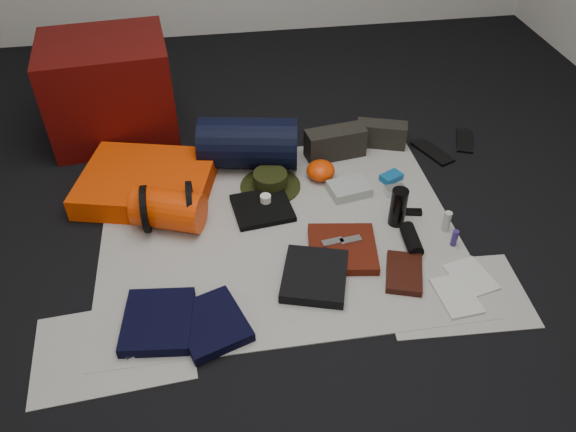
{
  "coord_description": "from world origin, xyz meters",
  "views": [
    {
      "loc": [
        -0.26,
        -1.89,
        1.74
      ],
      "look_at": [
        0.04,
        -0.02,
        0.1
      ],
      "focal_mm": 35.0,
      "sensor_mm": 36.0,
      "label": 1
    }
  ],
  "objects": [
    {
      "name": "floor",
      "position": [
        0.0,
        0.0,
        -0.01
      ],
      "size": [
        4.5,
        4.5,
        0.02
      ],
      "primitive_type": "cube",
      "color": "black",
      "rests_on": "ground"
    },
    {
      "name": "newspaper_mat",
      "position": [
        0.0,
        0.0,
        0.0
      ],
      "size": [
        1.6,
        1.3,
        0.01
      ],
      "primitive_type": "cube",
      "color": "beige",
      "rests_on": "floor"
    },
    {
      "name": "newspaper_sheet_front_left",
      "position": [
        -0.7,
        -0.55,
        0.0
      ],
      "size": [
        0.61,
        0.44,
        0.0
      ],
      "primitive_type": "cube",
      "rotation": [
        0.0,
        0.0,
        0.07
      ],
      "color": "beige",
      "rests_on": "floor"
    },
    {
      "name": "newspaper_sheet_front_right",
      "position": [
        0.65,
        -0.5,
        0.0
      ],
      "size": [
        0.6,
        0.43,
        0.0
      ],
      "primitive_type": "cube",
      "rotation": [
        0.0,
        0.0,
        -0.05
      ],
      "color": "beige",
      "rests_on": "floor"
    },
    {
      "name": "red_cabinet",
      "position": [
        -0.78,
        0.97,
        0.27
      ],
      "size": [
        0.7,
        0.6,
        0.54
      ],
      "primitive_type": "cube",
      "rotation": [
        0.0,
        0.0,
        0.1
      ],
      "color": "#4C0805",
      "rests_on": "floor"
    },
    {
      "name": "sleeping_pad",
      "position": [
        -0.6,
        0.37,
        0.06
      ],
      "size": [
        0.72,
        0.64,
        0.11
      ],
      "primitive_type": "cube",
      "rotation": [
        0.0,
        0.0,
        -0.25
      ],
      "color": "#EC3C02",
      "rests_on": "newspaper_mat"
    },
    {
      "name": "stuff_sack",
      "position": [
        -0.49,
        0.11,
        0.1
      ],
      "size": [
        0.36,
        0.28,
        0.18
      ],
      "primitive_type": "cylinder",
      "rotation": [
        0.0,
        1.57,
        -0.36
      ],
      "color": "#E13503",
      "rests_on": "newspaper_mat"
    },
    {
      "name": "sack_strap_left",
      "position": [
        -0.59,
        0.11,
        0.11
      ],
      "size": [
        0.02,
        0.22,
        0.22
      ],
      "primitive_type": "cylinder",
      "rotation": [
        0.0,
        1.57,
        0.0
      ],
      "color": "black",
      "rests_on": "newspaper_mat"
    },
    {
      "name": "sack_strap_right",
      "position": [
        -0.39,
        0.11,
        0.11
      ],
      "size": [
        0.03,
        0.22,
        0.22
      ],
      "primitive_type": "cylinder",
      "rotation": [
        0.0,
        1.57,
        0.0
      ],
      "color": "black",
      "rests_on": "newspaper_mat"
    },
    {
      "name": "navy_duffel",
      "position": [
        -0.08,
        0.53,
        0.14
      ],
      "size": [
        0.54,
        0.35,
        0.26
      ],
      "primitive_type": "cylinder",
      "rotation": [
        0.0,
        1.57,
        -0.18
      ],
      "color": "black",
      "rests_on": "newspaper_mat"
    },
    {
      "name": "boonie_brim",
      "position": [
        0.0,
        0.32,
        0.01
      ],
      "size": [
        0.32,
        0.32,
        0.01
      ],
      "primitive_type": "cylinder",
      "rotation": [
        0.0,
        0.0,
        -0.05
      ],
      "color": "black",
      "rests_on": "newspaper_mat"
    },
    {
      "name": "boonie_crown",
      "position": [
        0.0,
        0.32,
        0.05
      ],
      "size": [
        0.17,
        0.17,
        0.07
      ],
      "primitive_type": "cylinder",
      "color": "black",
      "rests_on": "boonie_brim"
    },
    {
      "name": "hiking_boot_left",
      "position": [
        0.38,
        0.54,
        0.08
      ],
      "size": [
        0.33,
        0.16,
        0.16
      ],
      "primitive_type": "cube",
      "rotation": [
        0.0,
        0.0,
        0.15
      ],
      "color": "black",
      "rests_on": "newspaper_mat"
    },
    {
      "name": "hiking_boot_right",
      "position": [
        0.65,
        0.6,
        0.07
      ],
      "size": [
        0.29,
        0.18,
        0.13
      ],
      "primitive_type": "cube",
      "rotation": [
        0.0,
        0.0,
        -0.32
      ],
      "color": "black",
      "rests_on": "newspaper_mat"
    },
    {
      "name": "flip_flop_left",
      "position": [
        0.91,
        0.48,
        0.01
      ],
      "size": [
        0.18,
        0.27,
        0.01
      ],
      "primitive_type": "cube",
      "rotation": [
        0.0,
        0.0,
        0.39
      ],
      "color": "black",
      "rests_on": "floor"
    },
    {
      "name": "flip_flop_right",
      "position": [
        1.13,
        0.56,
        0.01
      ],
      "size": [
        0.16,
        0.25,
        0.01
      ],
      "primitive_type": "cube",
      "rotation": [
        0.0,
        0.0,
        -0.36
      ],
      "color": "black",
      "rests_on": "floor"
    },
    {
      "name": "trousers_navy_a",
      "position": [
        -0.54,
        -0.47,
        0.03
      ],
      "size": [
        0.29,
        0.32,
        0.05
      ],
      "primitive_type": "cube",
      "rotation": [
        0.0,
        0.0,
        -0.11
      ],
      "color": "black",
      "rests_on": "newspaper_mat"
    },
    {
      "name": "trousers_navy_b",
      "position": [
        -0.33,
        -0.51,
        0.03
      ],
      "size": [
        0.32,
        0.34,
        0.04
      ],
      "primitive_type": "cube",
      "rotation": [
        0.0,
        0.0,
        0.34
      ],
      "color": "black",
      "rests_on": "newspaper_mat"
    },
    {
      "name": "trousers_charcoal",
      "position": [
        0.1,
        -0.33,
        0.03
      ],
      "size": [
        0.33,
        0.36,
        0.05
      ],
      "primitive_type": "cube",
      "rotation": [
        0.0,
        0.0,
        -0.3
      ],
      "color": "black",
      "rests_on": "newspaper_mat"
    },
    {
      "name": "black_tshirt",
      "position": [
        -0.06,
        0.14,
        0.02
      ],
      "size": [
        0.3,
        0.28,
        0.03
      ],
      "primitive_type": "cube",
      "rotation": [
        0.0,
        0.0,
        0.12
      ],
      "color": "black",
      "rests_on": "newspaper_mat"
    },
    {
      "name": "red_shirt",
      "position": [
        0.25,
        -0.19,
        0.03
      ],
      "size": [
        0.33,
        0.33,
        0.04
      ],
      "primitive_type": "cube",
      "rotation": [
        0.0,
        0.0,
        -0.15
      ],
      "color": "#4C1308",
      "rests_on": "newspaper_mat"
    },
    {
      "name": "orange_stuff_sack",
      "position": [
        0.27,
        0.35,
        0.05
      ],
      "size": [
        0.18,
        0.18,
        0.09
      ],
      "primitive_type": "ellipsoid",
      "rotation": [
        0.0,
        0.0,
        -0.28
      ],
      "color": "#E13503",
      "rests_on": "newspaper_mat"
    },
    {
      "name": "first_aid_pouch",
      "position": [
        0.38,
        0.21,
        0.03
      ],
      "size": [
        0.21,
        0.18,
        0.05
      ],
      "primitive_type": "cube",
      "rotation": [
        0.0,
        0.0,
        0.18
      ],
      "color": "#959C94",
      "rests_on": "newspaper_mat"
    },
    {
      "name": "water_bottle",
      "position": [
        0.54,
        -0.04,
        0.1
      ],
      "size": [
        0.08,
        0.08,
        0.19
      ],
      "primitive_type": "cylinder",
      "rotation": [
        0.0,
        0.0,
        0.08
      ],
      "color": "black",
      "rests_on": "newspaper_mat"
    },
    {
      "name": "speaker",
      "position": [
        0.56,
        -0.2,
        0.04
      ],
      "size": [
        0.08,
        0.18,
        0.07
      ],
      "primitive_type": "cylinder",
      "rotation": [
        1.57,
        0.0,
        -0.06
      ],
      "color": "black",
      "rests_on": "newspaper_mat"
    },
    {
      "name": "compact_camera",
      "position": [
        0.6,
        0.17,
        0.03
      ],
      "size": [
        0.1,
        0.07,
        0.04
      ],
      "primitive_type": "cube",
      "rotation": [
        0.0,
        0.0,
        0.08
      ],
      "color": "silver",
      "rests_on": "newspaper_mat"
    },
    {
      "name": "cyan_case",
      "position": [
        0.62,
        0.28,
        0.02
      ],
      "size": [
        0.13,
        0.11,
        0.03
      ],
      "primitive_type": "cube",
      "rotation": [
        0.0,
        0.0,
        0.47
      ],
      "color": "#0E558F",
      "rests_on": "newspaper_mat"
    },
    {
      "name": "toiletry_purple",
      "position": [
        0.75,
        -0.22,
        0.05
      ],
      "size": [
        0.04,
        0.04,
        0.08
      ],
      "primitive_type": "cylinder",
      "rotation": [
        0.0,
        0.0,
        0.35
      ],
      "color": "navy",
      "rests_on": "newspaper_mat"
    },
    {
      "name": "toiletry_clear",
      "position": [
        0.75,
        -0.12,
        0.06
      ],
      "size": [
        0.04,
        0.04,
        0.1
      ],
      "primitive_type": "cylinder",
      "rotation": [
        0.0,
        0.0,
        -0.17
      ],
      "color": "#A7ABA6",
      "rests_on": "newspaper_mat"
    },
    {
      "name": "paperback_book",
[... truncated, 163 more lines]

